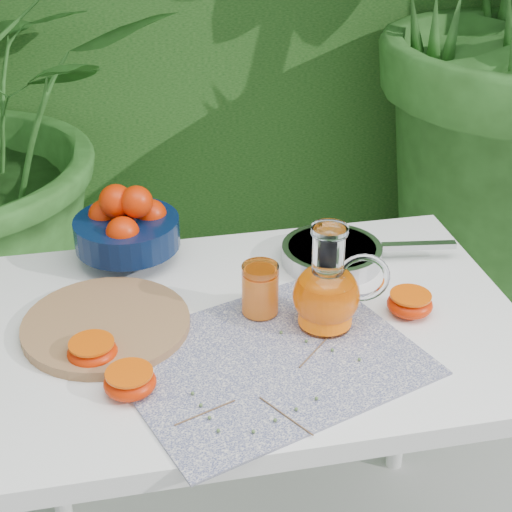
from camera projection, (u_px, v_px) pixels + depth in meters
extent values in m
cube|color=white|center=(258.00, 329.00, 1.49)|extent=(1.00, 0.70, 0.04)
cylinder|color=white|center=(46.00, 410.00, 1.85)|extent=(0.04, 0.04, 0.71)
cylinder|color=white|center=(405.00, 362.00, 2.01)|extent=(0.04, 0.04, 0.71)
cube|color=#0D154B|center=(268.00, 360.00, 1.37)|extent=(0.60, 0.53, 0.00)
cylinder|color=olive|center=(106.00, 325.00, 1.45)|extent=(0.40, 0.40, 0.02)
cylinder|color=black|center=(129.00, 252.00, 1.67)|extent=(0.09, 0.09, 0.04)
cylinder|color=black|center=(127.00, 232.00, 1.65)|extent=(0.26, 0.26, 0.06)
sphere|color=red|center=(105.00, 216.00, 1.66)|extent=(0.08, 0.08, 0.07)
sphere|color=red|center=(151.00, 215.00, 1.66)|extent=(0.08, 0.08, 0.07)
sphere|color=red|center=(123.00, 233.00, 1.59)|extent=(0.08, 0.08, 0.07)
sphere|color=red|center=(129.00, 209.00, 1.69)|extent=(0.08, 0.08, 0.07)
sphere|color=red|center=(116.00, 201.00, 1.62)|extent=(0.08, 0.08, 0.07)
sphere|color=red|center=(136.00, 202.00, 1.60)|extent=(0.08, 0.08, 0.07)
cylinder|color=white|center=(325.00, 322.00, 1.46)|extent=(0.12, 0.12, 0.01)
ellipsoid|color=white|center=(326.00, 295.00, 1.43)|extent=(0.15, 0.15, 0.12)
cylinder|color=white|center=(329.00, 252.00, 1.39)|extent=(0.07, 0.07, 0.08)
cylinder|color=white|center=(330.00, 230.00, 1.37)|extent=(0.08, 0.08, 0.01)
torus|color=white|center=(363.00, 278.00, 1.41)|extent=(0.10, 0.03, 0.10)
cylinder|color=#EB5D05|center=(326.00, 301.00, 1.44)|extent=(0.12, 0.12, 0.09)
cylinder|color=white|center=(260.00, 290.00, 1.47)|extent=(0.07, 0.07, 0.10)
cylinder|color=orange|center=(260.00, 293.00, 1.48)|extent=(0.06, 0.06, 0.08)
cylinder|color=#D95F06|center=(260.00, 274.00, 1.46)|extent=(0.06, 0.06, 0.00)
cylinder|color=#B1B1B6|center=(332.00, 254.00, 1.66)|extent=(0.24, 0.24, 0.04)
cylinder|color=white|center=(332.00, 248.00, 1.66)|extent=(0.21, 0.21, 0.01)
cube|color=#B1B1B6|center=(419.00, 246.00, 1.67)|extent=(0.16, 0.04, 0.01)
ellipsoid|color=red|center=(130.00, 382.00, 1.29)|extent=(0.11, 0.11, 0.04)
cylinder|color=#D95F06|center=(129.00, 373.00, 1.28)|extent=(0.10, 0.10, 0.00)
ellipsoid|color=red|center=(92.00, 352.00, 1.36)|extent=(0.11, 0.11, 0.04)
cylinder|color=#D95F06|center=(91.00, 343.00, 1.35)|extent=(0.10, 0.10, 0.00)
ellipsoid|color=red|center=(410.00, 304.00, 1.50)|extent=(0.11, 0.11, 0.04)
cylinder|color=#D95F06|center=(411.00, 295.00, 1.49)|extent=(0.10, 0.10, 0.00)
cylinder|color=brown|center=(286.00, 416.00, 1.24)|extent=(0.06, 0.11, 0.00)
sphere|color=#4B6736|center=(253.00, 431.00, 1.21)|extent=(0.01, 0.01, 0.01)
sphere|color=#4B6736|center=(275.00, 420.00, 1.23)|extent=(0.01, 0.01, 0.01)
sphere|color=#4B6736|center=(296.00, 409.00, 1.25)|extent=(0.01, 0.01, 0.01)
sphere|color=#4B6736|center=(316.00, 398.00, 1.27)|extent=(0.01, 0.01, 0.01)
cylinder|color=brown|center=(319.00, 347.00, 1.40)|extent=(0.10, 0.10, 0.00)
sphere|color=#4B6736|center=(281.00, 332.00, 1.44)|extent=(0.01, 0.01, 0.01)
sphere|color=#4B6736|center=(306.00, 341.00, 1.41)|extent=(0.01, 0.01, 0.01)
sphere|color=#4B6736|center=(332.00, 350.00, 1.39)|extent=(0.01, 0.01, 0.01)
sphere|color=#4B6736|center=(359.00, 359.00, 1.36)|extent=(0.01, 0.01, 0.01)
cylinder|color=brown|center=(205.00, 413.00, 1.25)|extent=(0.10, 0.04, 0.00)
sphere|color=#4B6736|center=(218.00, 430.00, 1.21)|extent=(0.01, 0.01, 0.01)
sphere|color=#4B6736|center=(209.00, 418.00, 1.23)|extent=(0.01, 0.01, 0.01)
sphere|color=#4B6736|center=(201.00, 405.00, 1.26)|extent=(0.01, 0.01, 0.01)
sphere|color=#4B6736|center=(193.00, 393.00, 1.29)|extent=(0.01, 0.01, 0.01)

